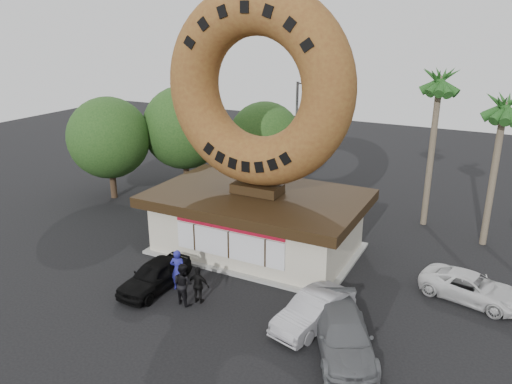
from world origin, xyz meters
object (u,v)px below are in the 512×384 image
object	(u,v)px
car_black	(155,275)
car_silver	(314,311)
giant_donut	(257,88)
person_left	(178,270)
car_white	(472,288)
person_center	(183,284)
street_lamp	(298,132)
person_right	(198,285)
donut_shop	(257,220)
car_grey	(344,335)

from	to	relation	value
car_black	car_silver	size ratio (longest dim) A/B	0.97
giant_donut	car_black	xyz separation A→B (m)	(-2.32, -5.96, -8.11)
person_left	car_white	size ratio (longest dim) A/B	0.45
person_center	car_white	bearing A→B (deg)	-139.78
street_lamp	person_right	size ratio (longest dim) A/B	4.59
car_silver	giant_donut	bearing A→B (deg)	149.99
person_left	car_black	size ratio (longest dim) A/B	0.49
donut_shop	car_white	world-z (taller)	donut_shop
person_right	car_white	size ratio (longest dim) A/B	0.39
car_silver	car_white	distance (m)	7.58
donut_shop	person_left	xyz separation A→B (m)	(-1.32, -5.49, -0.76)
street_lamp	car_silver	bearing A→B (deg)	-64.93
person_center	person_right	xyz separation A→B (m)	(0.57, 0.35, -0.10)
person_right	donut_shop	bearing A→B (deg)	-94.52
car_silver	car_grey	distance (m)	1.98
car_grey	car_white	distance (m)	7.38
person_right	car_black	bearing A→B (deg)	-8.23
car_white	person_right	bearing A→B (deg)	131.09
person_right	car_black	xyz separation A→B (m)	(-2.49, 0.09, -0.18)
giant_donut	car_silver	bearing A→B (deg)	-45.25
street_lamp	person_left	world-z (taller)	street_lamp
giant_donut	car_white	bearing A→B (deg)	-1.41
person_left	car_grey	size ratio (longest dim) A/B	0.41
person_right	car_black	distance (m)	2.50
person_right	car_white	xyz separation A→B (m)	(10.76, 5.79, -0.26)
person_right	car_silver	bearing A→B (deg)	-178.81
person_right	giant_donut	bearing A→B (deg)	-94.52
donut_shop	person_right	distance (m)	6.11
car_black	car_grey	size ratio (longest dim) A/B	0.83
giant_donut	car_black	size ratio (longest dim) A/B	2.46
street_lamp	car_black	size ratio (longest dim) A/B	1.97
person_center	car_white	size ratio (longest dim) A/B	0.44
street_lamp	person_left	bearing A→B (deg)	-88.03
person_left	street_lamp	bearing A→B (deg)	-105.88
donut_shop	person_right	bearing A→B (deg)	-88.39
street_lamp	person_right	xyz separation A→B (m)	(2.02, -16.06, -3.61)
car_grey	car_white	size ratio (longest dim) A/B	1.11
donut_shop	car_silver	xyz separation A→B (m)	(5.34, -5.38, -1.07)
person_center	car_grey	distance (m)	7.39
car_black	person_right	bearing A→B (deg)	0.50
giant_donut	car_white	world-z (taller)	giant_donut
car_black	car_silver	xyz separation A→B (m)	(7.67, 0.57, -0.00)
street_lamp	person_center	xyz separation A→B (m)	(1.45, -16.41, -3.51)
car_black	person_center	bearing A→B (deg)	-10.47
donut_shop	street_lamp	world-z (taller)	street_lamp
car_white	giant_donut	bearing A→B (deg)	101.41
street_lamp	person_left	distance (m)	15.90
donut_shop	person_left	world-z (taller)	donut_shop
person_right	car_silver	xyz separation A→B (m)	(5.18, 0.66, -0.18)
person_left	car_silver	world-z (taller)	person_left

